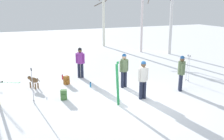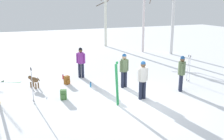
% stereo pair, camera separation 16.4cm
% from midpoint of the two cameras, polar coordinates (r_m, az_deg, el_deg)
% --- Properties ---
extents(ground_plane, '(60.00, 60.00, 0.00)m').
position_cam_midpoint_polar(ground_plane, '(10.86, 4.30, -7.14)').
color(ground_plane, white).
extents(person_0, '(0.46, 0.34, 1.72)m').
position_cam_midpoint_polar(person_0, '(14.03, -7.60, 2.13)').
color(person_0, '#1E2338').
rests_on(person_0, ground_plane).
extents(person_1, '(0.52, 0.34, 1.72)m').
position_cam_midpoint_polar(person_1, '(10.86, 6.68, -1.70)').
color(person_1, '#1E2338').
rests_on(person_1, ground_plane).
extents(person_2, '(0.51, 0.34, 1.72)m').
position_cam_midpoint_polar(person_2, '(12.30, 2.38, 0.40)').
color(person_2, '#1E2338').
rests_on(person_2, ground_plane).
extents(person_3, '(0.34, 0.47, 1.72)m').
position_cam_midpoint_polar(person_3, '(12.24, 15.18, -0.20)').
color(person_3, '#1E2338').
rests_on(person_3, ground_plane).
extents(dog, '(0.53, 0.78, 0.57)m').
position_cam_midpoint_polar(dog, '(12.99, -17.90, -2.26)').
color(dog, brown).
rests_on(dog, ground_plane).
extents(ski_pair_planted_0, '(0.24, 0.10, 1.86)m').
position_cam_midpoint_polar(ski_pair_planted_0, '(10.10, 0.82, -3.22)').
color(ski_pair_planted_0, green).
rests_on(ski_pair_planted_0, ground_plane).
extents(ski_pair_lying_0, '(1.75, 1.10, 0.05)m').
position_cam_midpoint_polar(ski_pair_lying_0, '(14.66, -24.00, -2.44)').
color(ski_pair_lying_0, green).
rests_on(ski_pair_lying_0, ground_plane).
extents(ski_poles_0, '(0.07, 0.25, 1.45)m').
position_cam_midpoint_polar(ski_poles_0, '(13.87, 16.67, 0.58)').
color(ski_poles_0, '#B2B2BC').
rests_on(ski_poles_0, ground_plane).
extents(ski_poles_1, '(0.07, 0.25, 1.52)m').
position_cam_midpoint_polar(ski_poles_1, '(10.93, -18.12, -3.20)').
color(ski_poles_1, '#B2B2BC').
rests_on(ski_poles_1, ground_plane).
extents(backpack_0, '(0.32, 0.34, 0.44)m').
position_cam_midpoint_polar(backpack_0, '(13.17, -10.69, -2.33)').
color(backpack_0, '#99591E').
rests_on(backpack_0, ground_plane).
extents(backpack_1, '(0.31, 0.33, 0.44)m').
position_cam_midpoint_polar(backpack_1, '(11.16, -11.38, -5.60)').
color(backpack_1, '#4C7F3F').
rests_on(backpack_1, ground_plane).
extents(water_bottle_0, '(0.08, 0.08, 0.27)m').
position_cam_midpoint_polar(water_bottle_0, '(14.09, -11.58, -1.57)').
color(water_bottle_0, red).
rests_on(water_bottle_0, ground_plane).
extents(water_bottle_1, '(0.07, 0.07, 0.27)m').
position_cam_midpoint_polar(water_bottle_1, '(12.59, -5.31, -3.36)').
color(water_bottle_1, '#1E72BF').
rests_on(water_bottle_1, ground_plane).
extents(birch_tree_4, '(1.47, 1.32, 6.96)m').
position_cam_midpoint_polar(birch_tree_4, '(24.14, -2.17, 13.77)').
color(birch_tree_4, silver).
rests_on(birch_tree_4, ground_plane).
extents(birch_tree_5, '(1.65, 1.64, 6.65)m').
position_cam_midpoint_polar(birch_tree_5, '(21.32, 6.64, 13.26)').
color(birch_tree_5, silver).
rests_on(birch_tree_5, ground_plane).
extents(birch_tree_6, '(1.66, 1.55, 7.42)m').
position_cam_midpoint_polar(birch_tree_6, '(20.86, 13.36, 14.12)').
color(birch_tree_6, silver).
rests_on(birch_tree_6, ground_plane).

